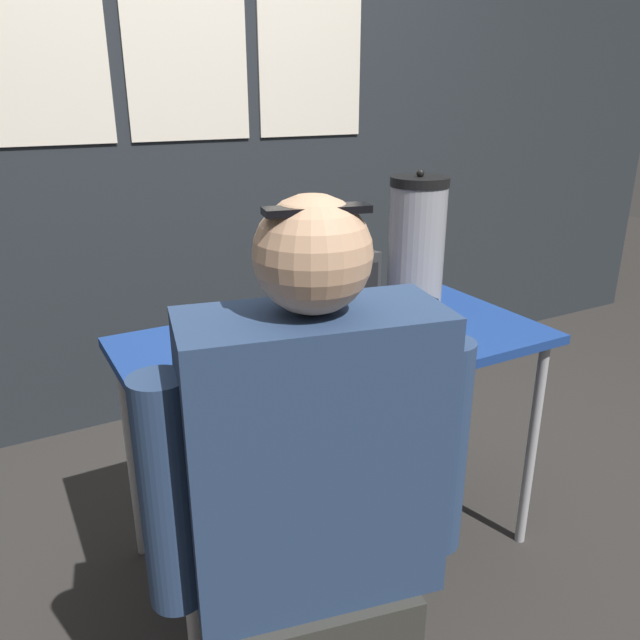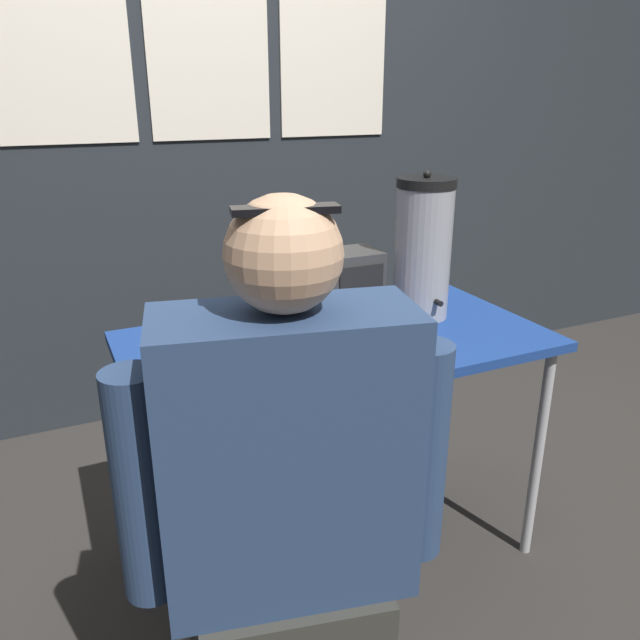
{
  "view_description": "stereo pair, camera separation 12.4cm",
  "coord_description": "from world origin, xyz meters",
  "px_view_note": "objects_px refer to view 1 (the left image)",
  "views": [
    {
      "loc": [
        -0.86,
        -1.44,
        1.41
      ],
      "look_at": [
        -0.05,
        0.0,
        0.81
      ],
      "focal_mm": 35.0,
      "sensor_mm": 36.0,
      "label": 1
    },
    {
      "loc": [
        -0.74,
        -1.5,
        1.41
      ],
      "look_at": [
        -0.05,
        0.0,
        0.81
      ],
      "focal_mm": 35.0,
      "sensor_mm": 36.0,
      "label": 2
    }
  ],
  "objects_px": {
    "cell_phone": "(180,382)",
    "person_seated": "(314,534)",
    "coffee_urn": "(416,247)",
    "space_heater": "(344,282)",
    "donut_box": "(280,340)"
  },
  "relations": [
    {
      "from": "coffee_urn",
      "to": "space_heater",
      "type": "xyz_separation_m",
      "value": [
        -0.19,
        0.11,
        -0.11
      ]
    },
    {
      "from": "donut_box",
      "to": "person_seated",
      "type": "bearing_deg",
      "value": -100.67
    },
    {
      "from": "person_seated",
      "to": "coffee_urn",
      "type": "bearing_deg",
      "value": -126.65
    },
    {
      "from": "donut_box",
      "to": "cell_phone",
      "type": "xyz_separation_m",
      "value": [
        -0.31,
        -0.09,
        -0.02
      ]
    },
    {
      "from": "cell_phone",
      "to": "person_seated",
      "type": "relative_size",
      "value": 0.13
    },
    {
      "from": "cell_phone",
      "to": "person_seated",
      "type": "distance_m",
      "value": 0.51
    },
    {
      "from": "coffee_urn",
      "to": "cell_phone",
      "type": "distance_m",
      "value": 0.85
    },
    {
      "from": "space_heater",
      "to": "coffee_urn",
      "type": "bearing_deg",
      "value": -30.8
    },
    {
      "from": "coffee_urn",
      "to": "person_seated",
      "type": "relative_size",
      "value": 0.36
    },
    {
      "from": "donut_box",
      "to": "person_seated",
      "type": "xyz_separation_m",
      "value": [
        -0.2,
        -0.57,
        -0.17
      ]
    },
    {
      "from": "donut_box",
      "to": "space_heater",
      "type": "xyz_separation_m",
      "value": [
        0.3,
        0.16,
        0.08
      ]
    },
    {
      "from": "coffee_urn",
      "to": "donut_box",
      "type": "bearing_deg",
      "value": -174.65
    },
    {
      "from": "coffee_urn",
      "to": "space_heater",
      "type": "bearing_deg",
      "value": 149.2
    },
    {
      "from": "coffee_urn",
      "to": "cell_phone",
      "type": "height_order",
      "value": "coffee_urn"
    },
    {
      "from": "space_heater",
      "to": "person_seated",
      "type": "xyz_separation_m",
      "value": [
        -0.51,
        -0.73,
        -0.26
      ]
    }
  ]
}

